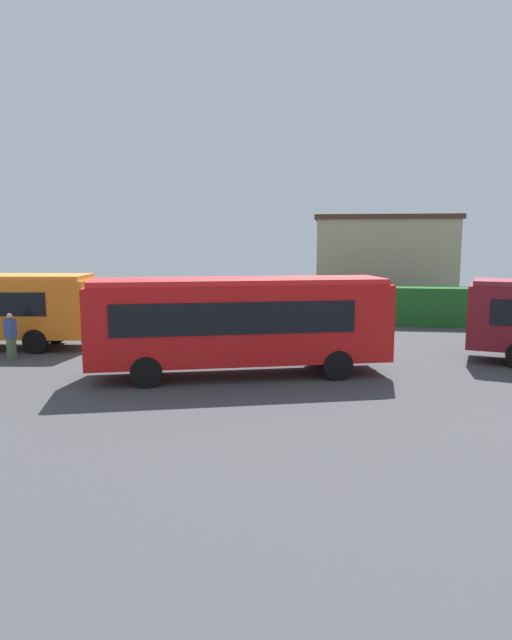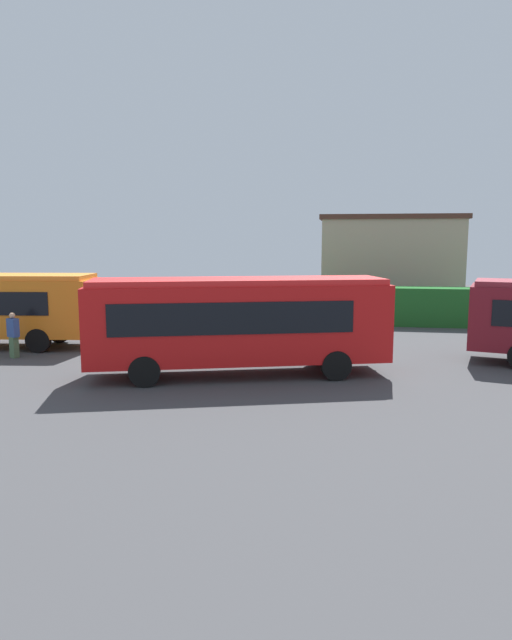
{
  "view_description": "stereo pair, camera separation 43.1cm",
  "coord_description": "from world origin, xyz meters",
  "views": [
    {
      "loc": [
        3.5,
        -19.14,
        4.62
      ],
      "look_at": [
        0.69,
        1.28,
        1.64
      ],
      "focal_mm": 31.53,
      "sensor_mm": 36.0,
      "label": 1
    },
    {
      "loc": [
        3.93,
        -19.07,
        4.62
      ],
      "look_at": [
        0.69,
        1.28,
        1.64
      ],
      "focal_mm": 31.53,
      "sensor_mm": 36.0,
      "label": 2
    }
  ],
  "objects": [
    {
      "name": "ground_plane",
      "position": [
        0.0,
        0.0,
        0.0
      ],
      "size": [
        80.85,
        80.85,
        0.0
      ],
      "primitive_type": "plane",
      "color": "#424244"
    },
    {
      "name": "bus_red",
      "position": [
        0.41,
        -0.68,
        1.9
      ],
      "size": [
        10.27,
        5.22,
        3.31
      ],
      "rotation": [
        0.0,
        0.0,
        0.29
      ],
      "color": "red",
      "rests_on": "ground_plane"
    },
    {
      "name": "person_left",
      "position": [
        -11.99,
        6.25,
        0.97
      ],
      "size": [
        0.52,
        0.43,
        1.83
      ],
      "rotation": [
        0.0,
        0.0,
        1.14
      ],
      "color": "#334C8C",
      "rests_on": "ground_plane"
    },
    {
      "name": "person_center",
      "position": [
        -8.83,
        0.76,
        0.94
      ],
      "size": [
        0.51,
        0.41,
        1.79
      ],
      "rotation": [
        0.0,
        0.0,
        1.19
      ],
      "color": "#4C6B47",
      "rests_on": "ground_plane"
    },
    {
      "name": "hedge_row",
      "position": [
        0.0,
        11.83,
        1.02
      ],
      "size": [
        52.42,
        1.51,
        2.05
      ],
      "primitive_type": "cube",
      "color": "#1E6024",
      "rests_on": "ground_plane"
    },
    {
      "name": "depot_building",
      "position": [
        6.72,
        18.13,
        3.06
      ],
      "size": [
        8.84,
        5.28,
        6.1
      ],
      "color": "tan",
      "rests_on": "ground_plane"
    }
  ]
}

